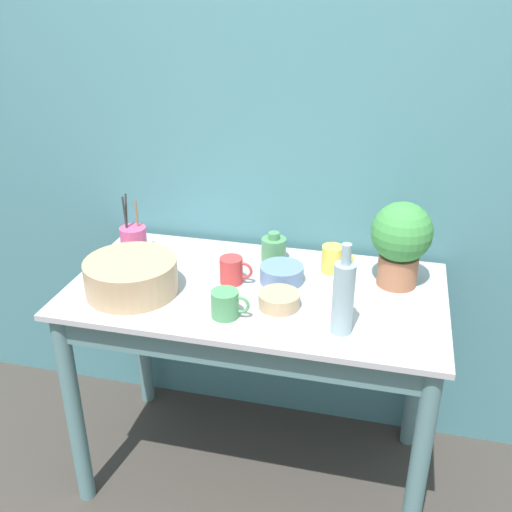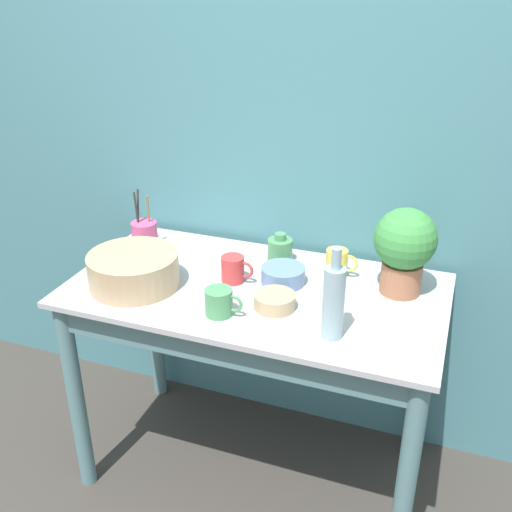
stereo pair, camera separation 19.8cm
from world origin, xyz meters
The scene contains 12 objects.
wall_back centered at (0.00, 0.74, 1.20)m, with size 6.00×0.05×2.40m.
counter_table centered at (0.00, 0.31, 0.65)m, with size 1.27×0.68×0.82m.
potted_plant centered at (0.46, 0.48, 0.98)m, with size 0.20×0.20×0.30m.
bowl_wash_large centered at (-0.40, 0.22, 0.87)m, with size 0.31×0.31×0.12m.
bottle_tall centered at (0.31, 0.14, 0.94)m, with size 0.06×0.06×0.29m.
bottle_short centered at (0.01, 0.56, 0.86)m, with size 0.09×0.09×0.11m.
mug_red centered at (-0.09, 0.36, 0.86)m, with size 0.12×0.08×0.09m.
mug_yellow centered at (0.24, 0.52, 0.87)m, with size 0.11×0.08×0.10m.
mug_green centered at (-0.05, 0.14, 0.86)m, with size 0.12×0.09×0.09m.
bowl_small_tan centered at (0.10, 0.24, 0.84)m, with size 0.13×0.13×0.05m.
bowl_small_blue centered at (0.08, 0.41, 0.85)m, with size 0.15×0.15×0.06m.
utensil_cup centered at (-0.52, 0.50, 0.87)m, with size 0.10×0.10×0.23m.
Camera 2 is at (0.61, -1.33, 1.81)m, focal length 42.00 mm.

